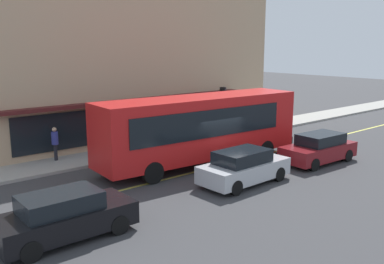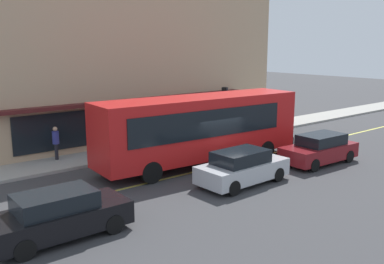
{
  "view_description": "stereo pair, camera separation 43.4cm",
  "coord_description": "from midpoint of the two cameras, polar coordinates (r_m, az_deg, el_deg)",
  "views": [
    {
      "loc": [
        -14.1,
        -14.98,
        6.03
      ],
      "look_at": [
        -0.22,
        1.45,
        1.6
      ],
      "focal_mm": 39.89,
      "sensor_mm": 36.0,
      "label": 1
    },
    {
      "loc": [
        -13.76,
        -15.26,
        6.03
      ],
      "look_at": [
        -0.22,
        1.45,
        1.6
      ],
      "focal_mm": 39.89,
      "sensor_mm": 36.0,
      "label": 2
    }
  ],
  "objects": [
    {
      "name": "ground",
      "position": [
        21.42,
        3.5,
        -4.73
      ],
      "size": [
        120.0,
        120.0,
        0.0
      ],
      "primitive_type": "plane",
      "color": "#38383A"
    },
    {
      "name": "sidewalk",
      "position": [
        25.36,
        -4.48,
        -1.98
      ],
      "size": [
        80.0,
        2.56,
        0.15
      ],
      "primitive_type": "cube",
      "color": "#9E9B93",
      "rests_on": "ground"
    },
    {
      "name": "lane_centre_stripe",
      "position": [
        21.42,
        3.5,
        -4.72
      ],
      "size": [
        36.0,
        0.16,
        0.01
      ],
      "primitive_type": "cube",
      "color": "#D8D14C",
      "rests_on": "ground"
    },
    {
      "name": "storefront_building",
      "position": [
        29.13,
        -12.08,
        11.03
      ],
      "size": [
        23.62,
        9.22,
        11.71
      ],
      "color": "tan",
      "rests_on": "ground"
    },
    {
      "name": "bus",
      "position": [
        21.41,
        1.78,
        0.74
      ],
      "size": [
        11.26,
        3.2,
        3.5
      ],
      "color": "red",
      "rests_on": "ground"
    },
    {
      "name": "traffic_light",
      "position": [
        27.5,
        4.91,
        4.29
      ],
      "size": [
        0.3,
        0.52,
        3.2
      ],
      "color": "#2D2D33",
      "rests_on": "sidewalk"
    },
    {
      "name": "car_black",
      "position": [
        14.27,
        -16.43,
        -10.62
      ],
      "size": [
        4.31,
        1.89,
        1.52
      ],
      "color": "black",
      "rests_on": "ground"
    },
    {
      "name": "car_maroon",
      "position": [
        22.95,
        17.19,
        -2.21
      ],
      "size": [
        4.38,
        2.02,
        1.52
      ],
      "color": "maroon",
      "rests_on": "ground"
    },
    {
      "name": "car_silver",
      "position": [
        18.89,
        7.39,
        -4.72
      ],
      "size": [
        4.34,
        1.93,
        1.52
      ],
      "color": "#B7BABF",
      "rests_on": "ground"
    },
    {
      "name": "pedestrian_near_storefront",
      "position": [
        29.67,
        7.64,
        2.08
      ],
      "size": [
        0.34,
        0.34,
        1.68
      ],
      "color": "black",
      "rests_on": "sidewalk"
    },
    {
      "name": "pedestrian_mid_block",
      "position": [
        23.02,
        -17.25,
        -1.02
      ],
      "size": [
        0.34,
        0.34,
        1.74
      ],
      "color": "black",
      "rests_on": "sidewalk"
    }
  ]
}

